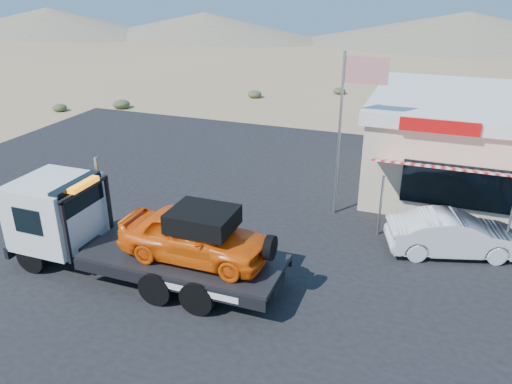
{
  "coord_description": "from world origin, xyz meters",
  "views": [
    {
      "loc": [
        7.85,
        -12.6,
        8.35
      ],
      "look_at": [
        2.41,
        2.12,
        1.5
      ],
      "focal_mm": 35.0,
      "sensor_mm": 36.0,
      "label": 1
    }
  ],
  "objects_px": {
    "jerky_store": "(501,145)",
    "flagpole": "(347,117)",
    "tow_truck": "(135,231)",
    "white_sedan": "(454,234)"
  },
  "relations": [
    {
      "from": "flagpole",
      "to": "tow_truck",
      "type": "bearing_deg",
      "value": -127.82
    },
    {
      "from": "tow_truck",
      "to": "flagpole",
      "type": "xyz_separation_m",
      "value": [
        4.86,
        6.26,
        2.26
      ]
    },
    {
      "from": "tow_truck",
      "to": "white_sedan",
      "type": "distance_m",
      "value": 9.99
    },
    {
      "from": "jerky_store",
      "to": "flagpole",
      "type": "height_order",
      "value": "flagpole"
    },
    {
      "from": "white_sedan",
      "to": "tow_truck",
      "type": "bearing_deg",
      "value": 101.02
    },
    {
      "from": "white_sedan",
      "to": "flagpole",
      "type": "height_order",
      "value": "flagpole"
    },
    {
      "from": "white_sedan",
      "to": "jerky_store",
      "type": "bearing_deg",
      "value": -30.96
    },
    {
      "from": "white_sedan",
      "to": "jerky_store",
      "type": "xyz_separation_m",
      "value": [
        1.59,
        6.14,
        1.28
      ]
    },
    {
      "from": "tow_truck",
      "to": "jerky_store",
      "type": "distance_m",
      "value": 14.97
    },
    {
      "from": "jerky_store",
      "to": "flagpole",
      "type": "relative_size",
      "value": 1.73
    }
  ]
}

